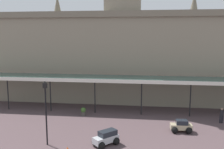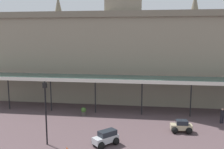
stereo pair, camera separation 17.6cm
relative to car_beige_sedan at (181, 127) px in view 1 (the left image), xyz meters
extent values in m
cube|color=gray|center=(-6.75, 11.95, 5.74)|extent=(42.47, 6.45, 12.48)
cube|color=#756C5B|center=(-6.75, 8.58, 11.58)|extent=(42.47, 0.30, 0.80)
cone|color=#675F50|center=(-16.31, 11.95, 13.28)|extent=(1.10, 1.10, 2.60)
cone|color=#675F50|center=(2.80, 11.95, 13.28)|extent=(1.10, 1.10, 2.60)
cube|color=#38564C|center=(-6.75, 6.53, 3.68)|extent=(39.30, 3.20, 0.16)
cube|color=silver|center=(-6.75, 4.93, 3.48)|extent=(39.30, 0.12, 0.44)
cylinder|color=black|center=(-20.79, 5.08, 1.55)|extent=(0.14, 0.14, 4.10)
cylinder|color=black|center=(-15.18, 5.08, 1.55)|extent=(0.14, 0.14, 4.10)
cylinder|color=black|center=(-9.56, 5.08, 1.55)|extent=(0.14, 0.14, 4.10)
cylinder|color=black|center=(-3.95, 5.08, 1.55)|extent=(0.14, 0.14, 4.10)
cylinder|color=black|center=(1.67, 5.08, 1.55)|extent=(0.14, 0.14, 4.10)
cube|color=tan|center=(-0.01, 0.00, 0.02)|extent=(2.08, 0.96, 0.50)
cube|color=#1E232B|center=(0.04, 0.00, 0.48)|extent=(1.13, 0.84, 0.42)
sphere|color=black|center=(-0.67, -0.47, -0.18)|extent=(0.64, 0.64, 0.64)
sphere|color=black|center=(-0.70, 0.41, -0.18)|extent=(0.64, 0.64, 0.64)
sphere|color=black|center=(0.68, -0.41, -0.18)|extent=(0.64, 0.64, 0.64)
sphere|color=black|center=(0.65, 0.47, -0.18)|extent=(0.64, 0.64, 0.64)
cube|color=#B2B5BA|center=(-6.84, -3.96, 0.04)|extent=(2.23, 2.23, 0.55)
cube|color=#1E232B|center=(-6.70, -3.82, 0.54)|extent=(1.68, 1.68, 0.45)
sphere|color=black|center=(-7.07, -4.83, -0.18)|extent=(0.64, 0.64, 0.64)
sphere|color=black|center=(-7.71, -4.19, -0.18)|extent=(0.64, 0.64, 0.64)
sphere|color=black|center=(-5.97, -3.73, -0.18)|extent=(0.64, 0.64, 0.64)
sphere|color=black|center=(-6.61, -3.10, -0.18)|extent=(0.64, 0.64, 0.64)
cylinder|color=black|center=(4.52, 3.11, -0.09)|extent=(0.17, 0.17, 0.82)
cylinder|color=black|center=(4.74, 3.15, -0.09)|extent=(0.17, 0.17, 0.82)
cylinder|color=black|center=(4.63, 3.13, 0.63)|extent=(0.34, 0.34, 0.62)
sphere|color=tan|center=(4.63, 3.13, 1.05)|extent=(0.23, 0.23, 0.23)
cylinder|color=black|center=(-11.87, -4.52, 2.00)|extent=(0.13, 0.13, 5.00)
cube|color=black|center=(-11.87, -4.52, 4.72)|extent=(0.30, 0.30, 0.44)
sphere|color=black|center=(-11.87, -4.52, 5.00)|extent=(0.14, 0.14, 0.14)
cylinder|color=#47423D|center=(-10.72, 3.81, -0.29)|extent=(0.56, 0.56, 0.42)
sphere|color=#395E26|center=(-10.72, 3.81, 0.16)|extent=(0.60, 0.60, 0.60)
camera|label=1|loc=(-3.67, -24.34, 8.82)|focal=40.65mm
camera|label=2|loc=(-3.49, -24.32, 8.82)|focal=40.65mm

